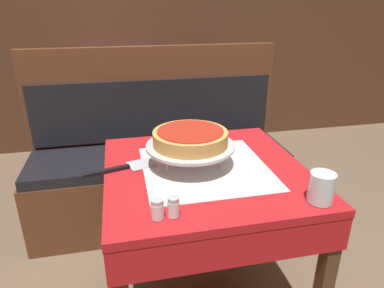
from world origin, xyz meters
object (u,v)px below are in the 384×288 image
at_px(dining_table_rear, 115,96).
at_px(booth_bench, 160,172).
at_px(water_glass_near, 321,188).
at_px(dining_table_front, 205,190).
at_px(pizza_server, 123,168).
at_px(pepper_shaker, 174,207).
at_px(deep_dish_pizza, 190,137).
at_px(salt_shaker, 157,209).
at_px(condiment_caddy, 112,79).
at_px(pizza_pan_stand, 190,147).

bearing_deg(dining_table_rear, booth_bench, -72.88).
bearing_deg(booth_bench, water_glass_near, -70.74).
xyz_separation_m(dining_table_front, pizza_server, (-0.31, 0.06, 0.10)).
distance_m(pizza_server, pepper_shaker, 0.38).
distance_m(deep_dish_pizza, water_glass_near, 0.50).
distance_m(salt_shaker, pepper_shaker, 0.05).
xyz_separation_m(salt_shaker, pepper_shaker, (0.05, 0.00, 0.00)).
distance_m(deep_dish_pizza, salt_shaker, 0.38).
distance_m(deep_dish_pizza, pepper_shaker, 0.36).
height_order(salt_shaker, condiment_caddy, condiment_caddy).
height_order(dining_table_front, water_glass_near, water_glass_near).
bearing_deg(salt_shaker, booth_bench, 83.01).
distance_m(pizza_server, water_glass_near, 0.72).
xyz_separation_m(dining_table_front, condiment_caddy, (-0.35, 1.63, 0.13)).
xyz_separation_m(dining_table_front, pizza_pan_stand, (-0.05, 0.03, 0.18)).
height_order(pepper_shaker, condiment_caddy, condiment_caddy).
relative_size(dining_table_rear, pepper_shaker, 11.36).
bearing_deg(pepper_shaker, pizza_pan_stand, 69.60).
xyz_separation_m(salt_shaker, condiment_caddy, (-0.13, 1.93, -0.00)).
height_order(dining_table_front, salt_shaker, salt_shaker).
distance_m(dining_table_rear, deep_dish_pizza, 1.62).
bearing_deg(condiment_caddy, booth_bench, -72.59).
bearing_deg(pepper_shaker, condiment_caddy, 95.18).
xyz_separation_m(dining_table_rear, water_glass_near, (0.64, -1.92, 0.15)).
height_order(pizza_pan_stand, pizza_server, pizza_pan_stand).
bearing_deg(dining_table_front, pizza_pan_stand, 152.33).
bearing_deg(condiment_caddy, pepper_shaker, -84.82).
height_order(booth_bench, condiment_caddy, booth_bench).
bearing_deg(pepper_shaker, booth_bench, 85.53).
bearing_deg(water_glass_near, dining_table_rear, 108.37).
xyz_separation_m(booth_bench, water_glass_near, (0.39, -1.12, 0.46)).
bearing_deg(booth_bench, pizza_server, -106.93).
xyz_separation_m(pizza_pan_stand, pizza_server, (-0.26, 0.03, -0.08)).
height_order(pizza_pan_stand, deep_dish_pizza, deep_dish_pizza).
relative_size(dining_table_rear, pizza_pan_stand, 2.13).
bearing_deg(dining_table_front, dining_table_rear, 101.85).
xyz_separation_m(booth_bench, pizza_server, (-0.23, -0.74, 0.42)).
bearing_deg(dining_table_rear, pepper_shaker, -85.12).
relative_size(deep_dish_pizza, water_glass_near, 2.85).
bearing_deg(dining_table_rear, pizza_server, -89.18).
height_order(booth_bench, water_glass_near, booth_bench).
bearing_deg(pizza_server, pepper_shaker, -68.40).
bearing_deg(salt_shaker, water_glass_near, -2.14).
height_order(booth_bench, pizza_pan_stand, booth_bench).
distance_m(pizza_pan_stand, deep_dish_pizza, 0.04).
xyz_separation_m(deep_dish_pizza, pepper_shaker, (-0.12, -0.33, -0.09)).
bearing_deg(deep_dish_pizza, salt_shaker, -117.56).
distance_m(booth_bench, deep_dish_pizza, 0.94).
relative_size(dining_table_front, salt_shaker, 12.20).
relative_size(booth_bench, water_glass_near, 15.62).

